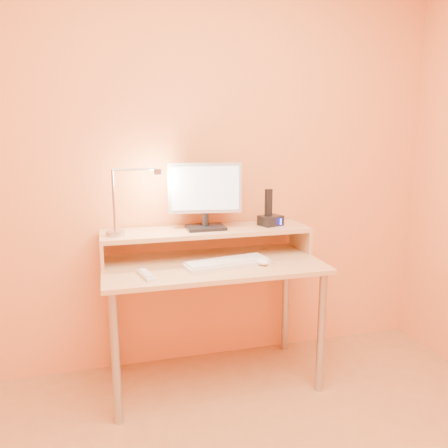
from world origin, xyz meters
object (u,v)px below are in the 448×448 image
object	(u,v)px
keyboard	(227,263)
phone_dock	(271,220)
lamp_base	(115,233)
remote_control	(146,275)
monitor_panel	(205,188)
mouse	(262,261)

from	to	relation	value
keyboard	phone_dock	bearing A→B (deg)	24.09
lamp_base	remote_control	xyz separation A→B (m)	(0.14, -0.28, -0.16)
monitor_panel	keyboard	xyz separation A→B (m)	(0.07, -0.23, -0.39)
remote_control	phone_dock	bearing A→B (deg)	9.08
lamp_base	phone_dock	distance (m)	0.91
monitor_panel	mouse	distance (m)	0.53
keyboard	mouse	bearing A→B (deg)	-19.26
lamp_base	monitor_panel	bearing A→B (deg)	4.49
lamp_base	keyboard	world-z (taller)	lamp_base
remote_control	mouse	bearing A→B (deg)	-7.67
phone_dock	remote_control	bearing A→B (deg)	-178.22
remote_control	lamp_base	bearing A→B (deg)	103.70
keyboard	mouse	world-z (taller)	mouse
phone_dock	keyboard	xyz separation A→B (m)	(-0.33, -0.22, -0.18)
mouse	monitor_panel	bearing A→B (deg)	121.81
phone_dock	keyboard	distance (m)	0.44
monitor_panel	keyboard	bearing A→B (deg)	-65.86
lamp_base	phone_dock	world-z (taller)	phone_dock
monitor_panel	lamp_base	distance (m)	0.56
monitor_panel	remote_control	bearing A→B (deg)	-132.10
lamp_base	phone_dock	xyz separation A→B (m)	(0.91, 0.03, 0.02)
phone_dock	monitor_panel	bearing A→B (deg)	158.84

